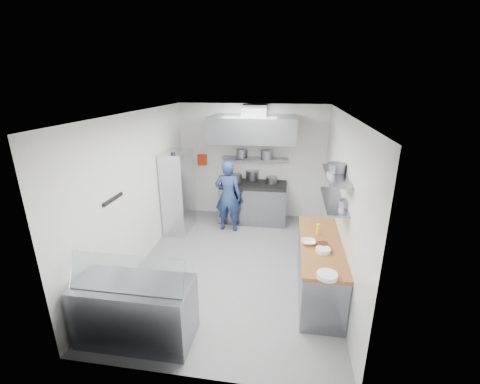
% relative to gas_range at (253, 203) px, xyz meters
% --- Properties ---
extents(floor, '(5.00, 5.00, 0.00)m').
position_rel_gas_range_xyz_m(floor, '(-0.10, -2.10, -0.45)').
color(floor, slate).
rests_on(floor, ground).
extents(ceiling, '(5.00, 5.00, 0.00)m').
position_rel_gas_range_xyz_m(ceiling, '(-0.10, -2.10, 2.35)').
color(ceiling, silver).
rests_on(ceiling, wall_back).
extents(wall_back, '(3.60, 2.80, 0.02)m').
position_rel_gas_range_xyz_m(wall_back, '(-0.10, 0.40, 0.95)').
color(wall_back, white).
rests_on(wall_back, floor).
extents(wall_front, '(3.60, 2.80, 0.02)m').
position_rel_gas_range_xyz_m(wall_front, '(-0.10, -4.60, 0.95)').
color(wall_front, white).
rests_on(wall_front, floor).
extents(wall_left, '(2.80, 5.00, 0.02)m').
position_rel_gas_range_xyz_m(wall_left, '(-1.90, -2.10, 0.95)').
color(wall_left, white).
rests_on(wall_left, floor).
extents(wall_right, '(2.80, 5.00, 0.02)m').
position_rel_gas_range_xyz_m(wall_right, '(1.70, -2.10, 0.95)').
color(wall_right, white).
rests_on(wall_right, floor).
extents(gas_range, '(1.60, 0.80, 0.90)m').
position_rel_gas_range_xyz_m(gas_range, '(0.00, 0.00, 0.00)').
color(gas_range, gray).
rests_on(gas_range, floor).
extents(cooktop, '(1.57, 0.78, 0.06)m').
position_rel_gas_range_xyz_m(cooktop, '(0.00, 0.00, 0.48)').
color(cooktop, black).
rests_on(cooktop, gas_range).
extents(stock_pot_left, '(0.27, 0.27, 0.20)m').
position_rel_gas_range_xyz_m(stock_pot_left, '(-0.42, 0.06, 0.61)').
color(stock_pot_left, slate).
rests_on(stock_pot_left, cooktop).
extents(stock_pot_mid, '(0.32, 0.32, 0.24)m').
position_rel_gas_range_xyz_m(stock_pot_mid, '(-0.08, 0.32, 0.63)').
color(stock_pot_mid, slate).
rests_on(stock_pot_mid, cooktop).
extents(stock_pot_right, '(0.27, 0.27, 0.16)m').
position_rel_gas_range_xyz_m(stock_pot_right, '(0.43, 0.09, 0.59)').
color(stock_pot_right, slate).
rests_on(stock_pot_right, cooktop).
extents(over_range_shelf, '(1.60, 0.30, 0.04)m').
position_rel_gas_range_xyz_m(over_range_shelf, '(0.00, 0.24, 1.07)').
color(over_range_shelf, gray).
rests_on(over_range_shelf, wall_back).
extents(shelf_pot_a, '(0.28, 0.28, 0.18)m').
position_rel_gas_range_xyz_m(shelf_pot_a, '(-0.34, 0.33, 1.18)').
color(shelf_pot_a, slate).
rests_on(shelf_pot_a, over_range_shelf).
extents(shelf_pot_b, '(0.27, 0.27, 0.22)m').
position_rel_gas_range_xyz_m(shelf_pot_b, '(0.28, 0.11, 1.20)').
color(shelf_pot_b, slate).
rests_on(shelf_pot_b, over_range_shelf).
extents(extractor_hood, '(1.90, 1.15, 0.55)m').
position_rel_gas_range_xyz_m(extractor_hood, '(0.00, -0.18, 1.85)').
color(extractor_hood, gray).
rests_on(extractor_hood, wall_back).
extents(hood_duct, '(0.55, 0.55, 0.24)m').
position_rel_gas_range_xyz_m(hood_duct, '(0.00, 0.05, 2.23)').
color(hood_duct, slate).
rests_on(hood_duct, extractor_hood).
extents(red_firebox, '(0.22, 0.10, 0.26)m').
position_rel_gas_range_xyz_m(red_firebox, '(-1.35, 0.34, 0.97)').
color(red_firebox, '#BB2F0E').
rests_on(red_firebox, wall_back).
extents(chef, '(0.62, 0.42, 1.66)m').
position_rel_gas_range_xyz_m(chef, '(-0.51, -0.61, 0.38)').
color(chef, navy).
rests_on(chef, floor).
extents(wire_rack, '(0.50, 0.90, 1.85)m').
position_rel_gas_range_xyz_m(wire_rack, '(-1.63, -0.77, 0.48)').
color(wire_rack, silver).
rests_on(wire_rack, floor).
extents(rack_bin_a, '(0.16, 0.20, 0.18)m').
position_rel_gas_range_xyz_m(rack_bin_a, '(-1.63, -1.00, 0.35)').
color(rack_bin_a, white).
rests_on(rack_bin_a, wire_rack).
extents(rack_bin_b, '(0.15, 0.19, 0.17)m').
position_rel_gas_range_xyz_m(rack_bin_b, '(-1.63, -0.76, 0.85)').
color(rack_bin_b, yellow).
rests_on(rack_bin_b, wire_rack).
extents(rack_jar, '(0.10, 0.10, 0.18)m').
position_rel_gas_range_xyz_m(rack_jar, '(-1.58, -1.06, 1.35)').
color(rack_jar, black).
rests_on(rack_jar, wire_rack).
extents(knife_strip, '(0.04, 0.55, 0.05)m').
position_rel_gas_range_xyz_m(knife_strip, '(-1.88, -3.00, 1.10)').
color(knife_strip, black).
rests_on(knife_strip, wall_left).
extents(prep_counter_base, '(0.62, 2.00, 0.84)m').
position_rel_gas_range_xyz_m(prep_counter_base, '(1.38, -2.70, -0.03)').
color(prep_counter_base, gray).
rests_on(prep_counter_base, floor).
extents(prep_counter_top, '(0.65, 2.04, 0.06)m').
position_rel_gas_range_xyz_m(prep_counter_top, '(1.38, -2.70, 0.42)').
color(prep_counter_top, '#96572A').
rests_on(prep_counter_top, prep_counter_base).
extents(plate_stack_a, '(0.27, 0.27, 0.06)m').
position_rel_gas_range_xyz_m(plate_stack_a, '(1.37, -3.66, 0.48)').
color(plate_stack_a, white).
rests_on(plate_stack_a, prep_counter_top).
extents(plate_stack_b, '(0.22, 0.22, 0.06)m').
position_rel_gas_range_xyz_m(plate_stack_b, '(1.38, -2.99, 0.48)').
color(plate_stack_b, white).
rests_on(plate_stack_b, prep_counter_top).
extents(copper_pan, '(0.17, 0.17, 0.06)m').
position_rel_gas_range_xyz_m(copper_pan, '(1.39, -2.83, 0.48)').
color(copper_pan, '#DA643D').
rests_on(copper_pan, prep_counter_top).
extents(squeeze_bottle, '(0.05, 0.05, 0.18)m').
position_rel_gas_range_xyz_m(squeeze_bottle, '(1.34, -2.40, 0.54)').
color(squeeze_bottle, yellow).
rests_on(squeeze_bottle, prep_counter_top).
extents(mixing_bowl, '(0.24, 0.24, 0.05)m').
position_rel_gas_range_xyz_m(mixing_bowl, '(1.17, -2.77, 0.48)').
color(mixing_bowl, white).
rests_on(mixing_bowl, prep_counter_top).
extents(wall_shelf_lower, '(0.30, 1.30, 0.04)m').
position_rel_gas_range_xyz_m(wall_shelf_lower, '(1.54, -2.40, 1.05)').
color(wall_shelf_lower, gray).
rests_on(wall_shelf_lower, wall_right).
extents(wall_shelf_upper, '(0.30, 1.30, 0.04)m').
position_rel_gas_range_xyz_m(wall_shelf_upper, '(1.54, -2.40, 1.47)').
color(wall_shelf_upper, gray).
rests_on(wall_shelf_upper, wall_right).
extents(shelf_pot_c, '(0.22, 0.22, 0.10)m').
position_rel_gas_range_xyz_m(shelf_pot_c, '(1.70, -2.69, 1.12)').
color(shelf_pot_c, slate).
rests_on(shelf_pot_c, wall_shelf_lower).
extents(shelf_pot_d, '(0.29, 0.29, 0.14)m').
position_rel_gas_range_xyz_m(shelf_pot_d, '(1.56, -2.28, 1.56)').
color(shelf_pot_d, slate).
rests_on(shelf_pot_d, wall_shelf_upper).
extents(display_case, '(1.50, 0.70, 0.85)m').
position_rel_gas_range_xyz_m(display_case, '(-1.08, -4.10, -0.03)').
color(display_case, gray).
rests_on(display_case, floor).
extents(display_glass, '(1.47, 0.19, 0.42)m').
position_rel_gas_range_xyz_m(display_glass, '(-1.08, -4.22, 0.62)').
color(display_glass, silver).
rests_on(display_glass, display_case).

